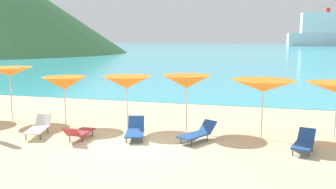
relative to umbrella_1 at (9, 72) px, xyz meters
name	(u,v)px	position (x,y,z in m)	size (l,w,h in m)	color
ground_plane	(194,102)	(6.69, 7.61, -2.30)	(50.00, 100.00, 0.30)	beige
ocean_water	(262,46)	(6.69, 226.08, -2.14)	(650.00, 440.00, 0.02)	#38B7CC
umbrella_1	(9,72)	(0.00, 0.00, 0.00)	(2.10, 2.10, 2.35)	silver
umbrella_2	(64,83)	(2.83, -0.25, -0.39)	(1.94, 1.94, 2.03)	silver
umbrella_3	(127,82)	(5.49, 0.00, -0.30)	(2.00, 2.00, 2.10)	silver
umbrella_4	(187,82)	(7.88, 0.16, -0.21)	(2.04, 2.04, 2.19)	silver
umbrella_5	(263,86)	(10.73, -0.15, -0.24)	(2.32, 2.32, 2.13)	silver
lounge_chair_0	(198,133)	(8.59, -1.13, -1.85)	(1.25, 1.69, 0.64)	#1E478C
lounge_chair_1	(79,132)	(4.51, -2.12, -1.86)	(0.58, 1.46, 0.60)	#A53333
lounge_chair_4	(39,127)	(2.73, -1.95, -1.84)	(1.02, 1.72, 0.66)	white
lounge_chair_5	(304,142)	(12.06, -1.42, -1.84)	(0.87, 1.52, 0.64)	#1E478C
lounge_chair_6	(135,130)	(6.33, -1.33, -1.86)	(1.02, 1.65, 0.69)	#1E478C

